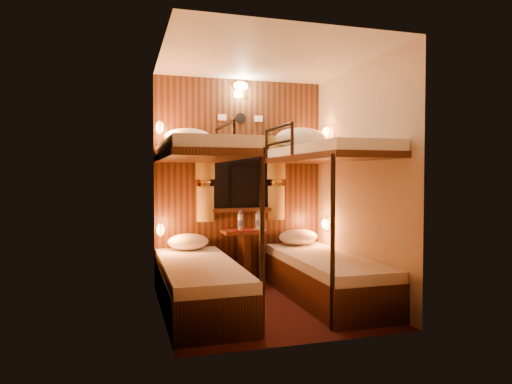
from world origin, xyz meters
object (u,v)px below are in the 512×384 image
object	(u,v)px
table	(244,250)
bottle_left	(240,222)
bunk_left	(199,251)
bunk_right	(325,245)
bottle_right	(258,222)

from	to	relation	value
table	bottle_left	size ratio (longest dim) A/B	2.93
bunk_left	table	xyz separation A→B (m)	(0.65, 0.78, -0.14)
bunk_right	table	bearing A→B (deg)	129.67
bunk_left	table	distance (m)	1.02
bunk_left	bottle_left	xyz separation A→B (m)	(0.59, 0.74, 0.19)
table	bottle_right	size ratio (longest dim) A/B	3.07
bunk_right	table	xyz separation A→B (m)	(-0.65, 0.78, -0.14)
table	bunk_right	bearing A→B (deg)	-50.33
bunk_right	bottle_right	distance (m)	0.89
table	bottle_right	bearing A→B (deg)	-24.37
bunk_left	bottle_left	world-z (taller)	bunk_left
bunk_right	bottle_left	bearing A→B (deg)	133.57
table	bottle_left	xyz separation A→B (m)	(-0.06, -0.04, 0.33)
bunk_right	bottle_left	distance (m)	1.04
bunk_right	bottle_right	xyz separation A→B (m)	(-0.50, 0.71, 0.18)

